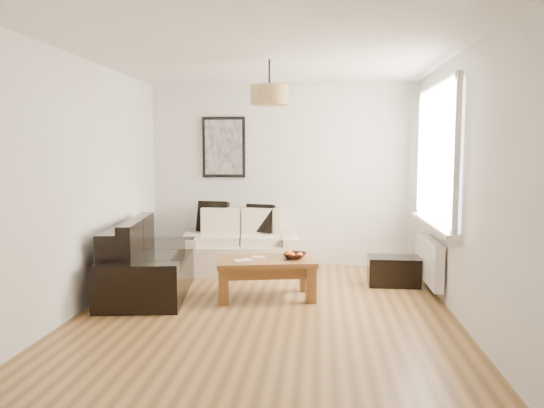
# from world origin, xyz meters

# --- Properties ---
(floor) EXTENTS (4.50, 4.50, 0.00)m
(floor) POSITION_xyz_m (0.00, 0.00, 0.00)
(floor) COLOR brown
(floor) RESTS_ON ground
(ceiling) EXTENTS (3.80, 4.50, 0.00)m
(ceiling) POSITION_xyz_m (0.00, 0.00, 2.60)
(ceiling) COLOR white
(ceiling) RESTS_ON floor
(wall_back) EXTENTS (3.80, 0.04, 2.60)m
(wall_back) POSITION_xyz_m (0.00, 2.25, 1.30)
(wall_back) COLOR silver
(wall_back) RESTS_ON floor
(wall_front) EXTENTS (3.80, 0.04, 2.60)m
(wall_front) POSITION_xyz_m (0.00, -2.25, 1.30)
(wall_front) COLOR silver
(wall_front) RESTS_ON floor
(wall_left) EXTENTS (0.04, 4.50, 2.60)m
(wall_left) POSITION_xyz_m (-1.90, 0.00, 1.30)
(wall_left) COLOR silver
(wall_left) RESTS_ON floor
(wall_right) EXTENTS (0.04, 4.50, 2.60)m
(wall_right) POSITION_xyz_m (1.90, 0.00, 1.30)
(wall_right) COLOR silver
(wall_right) RESTS_ON floor
(window_bay) EXTENTS (0.14, 1.90, 1.60)m
(window_bay) POSITION_xyz_m (1.86, 0.80, 1.60)
(window_bay) COLOR white
(window_bay) RESTS_ON wall_right
(radiator) EXTENTS (0.10, 0.90, 0.52)m
(radiator) POSITION_xyz_m (1.82, 0.80, 0.38)
(radiator) COLOR white
(radiator) RESTS_ON wall_right
(poster) EXTENTS (0.62, 0.04, 0.87)m
(poster) POSITION_xyz_m (-0.85, 2.22, 1.70)
(poster) COLOR black
(poster) RESTS_ON wall_back
(pendant_shade) EXTENTS (0.40, 0.40, 0.20)m
(pendant_shade) POSITION_xyz_m (0.00, 0.30, 2.23)
(pendant_shade) COLOR tan
(pendant_shade) RESTS_ON ceiling
(loveseat_cream) EXTENTS (1.68, 1.06, 0.79)m
(loveseat_cream) POSITION_xyz_m (-0.55, 1.78, 0.39)
(loveseat_cream) COLOR beige
(loveseat_cream) RESTS_ON floor
(sofa_leather) EXTENTS (1.11, 1.90, 0.78)m
(sofa_leather) POSITION_xyz_m (-1.43, 0.59, 0.39)
(sofa_leather) COLOR black
(sofa_leather) RESTS_ON floor
(coffee_table) EXTENTS (1.18, 0.78, 0.44)m
(coffee_table) POSITION_xyz_m (-0.06, 0.47, 0.22)
(coffee_table) COLOR brown
(coffee_table) RESTS_ON floor
(ottoman) EXTENTS (0.62, 0.40, 0.35)m
(ottoman) POSITION_xyz_m (1.45, 1.17, 0.18)
(ottoman) COLOR black
(ottoman) RESTS_ON floor
(cushion_left) EXTENTS (0.45, 0.21, 0.43)m
(cushion_left) POSITION_xyz_m (-0.97, 1.97, 0.72)
(cushion_left) COLOR black
(cushion_left) RESTS_ON loveseat_cream
(cushion_right) EXTENTS (0.41, 0.21, 0.40)m
(cushion_right) POSITION_xyz_m (-0.30, 1.97, 0.70)
(cushion_right) COLOR black
(cushion_right) RESTS_ON loveseat_cream
(fruit_bowl) EXTENTS (0.32, 0.32, 0.06)m
(fruit_bowl) POSITION_xyz_m (0.26, 0.53, 0.48)
(fruit_bowl) COLOR black
(fruit_bowl) RESTS_ON coffee_table
(orange_a) EXTENTS (0.09, 0.09, 0.08)m
(orange_a) POSITION_xyz_m (0.23, 0.48, 0.48)
(orange_a) COLOR #E44713
(orange_a) RESTS_ON fruit_bowl
(orange_b) EXTENTS (0.08, 0.08, 0.07)m
(orange_b) POSITION_xyz_m (0.32, 0.51, 0.48)
(orange_b) COLOR #FF5515
(orange_b) RESTS_ON fruit_bowl
(orange_c) EXTENTS (0.11, 0.11, 0.10)m
(orange_c) POSITION_xyz_m (0.19, 0.57, 0.48)
(orange_c) COLOR orange
(orange_c) RESTS_ON fruit_bowl
(papers) EXTENTS (0.23, 0.20, 0.01)m
(papers) POSITION_xyz_m (-0.30, 0.37, 0.45)
(papers) COLOR silver
(papers) RESTS_ON coffee_table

